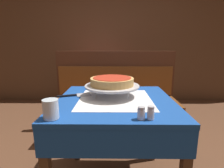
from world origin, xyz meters
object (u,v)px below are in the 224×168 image
at_px(pizza_pan_stand, 112,86).
at_px(pizza_server, 76,95).
at_px(pepper_shaker, 151,113).
at_px(salt_shaker, 141,113).
at_px(dining_table_rear, 97,73).
at_px(deep_dish_pizza, 112,81).
at_px(dining_table_front, 115,114).
at_px(condiment_caddy, 100,65).
at_px(napkin_holder, 124,82).
at_px(booth_bench, 115,112).
at_px(water_glass_near, 51,109).

xyz_separation_m(pizza_pan_stand, pizza_server, (-0.28, 0.01, -0.07)).
bearing_deg(pepper_shaker, pizza_server, 137.95).
height_order(pizza_server, pepper_shaker, pepper_shaker).
distance_m(pizza_server, salt_shaker, 0.62).
bearing_deg(dining_table_rear, pizza_server, -90.05).
bearing_deg(deep_dish_pizza, dining_table_front, -73.13).
xyz_separation_m(dining_table_rear, salt_shaker, (0.43, -2.19, 0.12)).
bearing_deg(condiment_caddy, deep_dish_pizza, -82.67).
height_order(dining_table_rear, condiment_caddy, condiment_caddy).
bearing_deg(napkin_holder, booth_bench, 98.21).
relative_size(pizza_pan_stand, salt_shaker, 6.04).
relative_size(dining_table_rear, deep_dish_pizza, 2.46).
height_order(pizza_pan_stand, napkin_holder, napkin_holder).
distance_m(pizza_pan_stand, deep_dish_pizza, 0.04).
xyz_separation_m(dining_table_front, booth_bench, (0.01, 0.87, -0.33)).
xyz_separation_m(pizza_pan_stand, napkin_holder, (0.11, 0.29, -0.03)).
distance_m(booth_bench, pepper_shaker, 1.33).
xyz_separation_m(dining_table_front, napkin_holder, (0.08, 0.37, 0.16)).
bearing_deg(salt_shaker, booth_bench, 95.74).
height_order(booth_bench, pepper_shaker, booth_bench).
bearing_deg(deep_dish_pizza, booth_bench, 87.65).
bearing_deg(pizza_pan_stand, deep_dish_pizza, -90.00).
xyz_separation_m(deep_dish_pizza, condiment_caddy, (-0.23, 1.80, -0.06)).
bearing_deg(pizza_server, pizza_pan_stand, -1.81).
distance_m(deep_dish_pizza, water_glass_near, 0.53).
distance_m(napkin_holder, condiment_caddy, 1.54).
xyz_separation_m(dining_table_rear, pepper_shaker, (0.48, -2.19, 0.12)).
relative_size(pizza_pan_stand, deep_dish_pizza, 1.27).
xyz_separation_m(booth_bench, water_glass_near, (-0.35, -1.22, 0.49)).
height_order(water_glass_near, pepper_shaker, water_glass_near).
height_order(booth_bench, napkin_holder, booth_bench).
distance_m(pizza_server, pepper_shaker, 0.65).
relative_size(pizza_pan_stand, napkin_holder, 4.10).
distance_m(deep_dish_pizza, napkin_holder, 0.32).
bearing_deg(deep_dish_pizza, pizza_server, 178.19).
xyz_separation_m(booth_bench, napkin_holder, (0.07, -0.50, 0.49)).
distance_m(pizza_pan_stand, water_glass_near, 0.53).
bearing_deg(dining_table_front, booth_bench, 89.35).
xyz_separation_m(booth_bench, pepper_shaker, (0.17, -1.23, 0.48)).
bearing_deg(deep_dish_pizza, napkin_holder, 70.21).
xyz_separation_m(pizza_server, napkin_holder, (0.38, 0.28, 0.04)).
relative_size(dining_table_rear, napkin_holder, 7.97).
bearing_deg(salt_shaker, pepper_shaker, -0.00).
xyz_separation_m(dining_table_front, dining_table_rear, (-0.30, 1.84, 0.02)).
height_order(water_glass_near, salt_shaker, water_glass_near).
height_order(pizza_pan_stand, pizza_server, pizza_pan_stand).
relative_size(pizza_server, salt_shaker, 3.81).
relative_size(dining_table_front, booth_bench, 0.54).
bearing_deg(deep_dish_pizza, water_glass_near, -126.81).
relative_size(dining_table_rear, booth_bench, 0.52).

